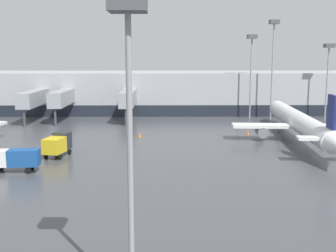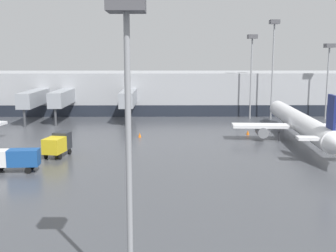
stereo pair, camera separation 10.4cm
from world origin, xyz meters
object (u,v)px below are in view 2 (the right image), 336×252
service_truck_0 (15,158)px  apron_light_mast_4 (329,58)px  service_truck_1 (58,144)px  apron_light_mast_2 (127,61)px  traffic_cone_2 (248,132)px  apron_light_mast_6 (274,42)px  apron_light_mast_3 (252,52)px  traffic_cone_1 (140,135)px  parked_jet_0 (300,123)px

service_truck_0 → apron_light_mast_4: 63.19m
service_truck_1 → service_truck_0: bearing=169.7°
service_truck_0 → apron_light_mast_2: size_ratio=0.35×
service_truck_0 → traffic_cone_2: 37.18m
traffic_cone_2 → apron_light_mast_6: 23.90m
apron_light_mast_3 → apron_light_mast_6: 4.59m
traffic_cone_1 → traffic_cone_2: traffic_cone_1 is taller
apron_light_mast_2 → service_truck_1: bearing=110.2°
service_truck_1 → apron_light_mast_2: (11.87, -32.30, 10.91)m
service_truck_1 → apron_light_mast_4: bearing=-43.7°
apron_light_mast_2 → apron_light_mast_4: size_ratio=1.04×
apron_light_mast_6 → service_truck_0: bearing=-134.6°
traffic_cone_1 → apron_light_mast_4: bearing=27.2°
service_truck_0 → service_truck_1: size_ratio=1.14×
service_truck_0 → service_truck_1: service_truck_1 is taller
service_truck_1 → traffic_cone_1: 15.91m
parked_jet_0 → service_truck_0: parked_jet_0 is taller
parked_jet_0 → apron_light_mast_3: apron_light_mast_3 is taller
traffic_cone_1 → apron_light_mast_3: (21.28, 19.45, 12.99)m
parked_jet_0 → traffic_cone_1: bearing=87.8°
apron_light_mast_3 → apron_light_mast_6: apron_light_mast_6 is taller
service_truck_1 → apron_light_mast_6: size_ratio=0.24×
apron_light_mast_3 → apron_light_mast_6: size_ratio=0.86×
traffic_cone_1 → service_truck_1: bearing=-127.8°
traffic_cone_1 → apron_light_mast_6: 35.03m
parked_jet_0 → service_truck_1: 35.60m
service_truck_1 → traffic_cone_1: service_truck_1 is taller
parked_jet_0 → traffic_cone_2: bearing=60.4°
apron_light_mast_3 → apron_light_mast_4: bearing=-2.8°
service_truck_0 → traffic_cone_1: (12.69, 19.66, -1.19)m
parked_jet_0 → traffic_cone_2: size_ratio=52.79×
parked_jet_0 → apron_light_mast_6: (1.00, 21.43, 12.59)m
traffic_cone_2 → apron_light_mast_6: size_ratio=0.04×
apron_light_mast_3 → traffic_cone_1: bearing=-137.6°
traffic_cone_1 → apron_light_mast_6: (25.41, 18.94, 14.92)m
apron_light_mast_6 → service_truck_1: bearing=-138.2°
service_truck_0 → apron_light_mast_4: bearing=-145.4°
traffic_cone_2 → apron_light_mast_4: 27.81m
service_truck_0 → apron_light_mast_6: bearing=-138.1°
service_truck_0 → apron_light_mast_2: (14.83, -25.17, 11.00)m
apron_light_mast_2 → apron_light_mast_6: apron_light_mast_6 is taller
service_truck_0 → traffic_cone_2: size_ratio=7.32×
apron_light_mast_6 → apron_light_mast_3: bearing=173.0°
service_truck_0 → apron_light_mast_3: bearing=-134.4°
parked_jet_0 → service_truck_0: bearing=118.4°
apron_light_mast_3 → apron_light_mast_4: apron_light_mast_3 is taller
service_truck_0 → service_truck_1: bearing=-116.0°
service_truck_0 → apron_light_mast_6: (38.10, 38.60, 13.73)m
service_truck_0 → apron_light_mast_6: apron_light_mast_6 is taller
apron_light_mast_2 → apron_light_mast_4: 72.19m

